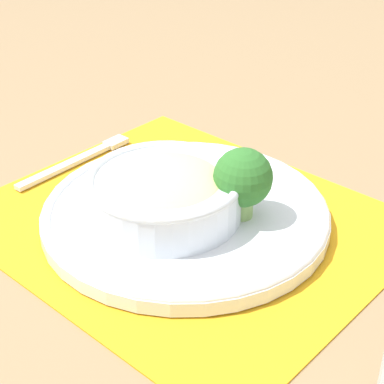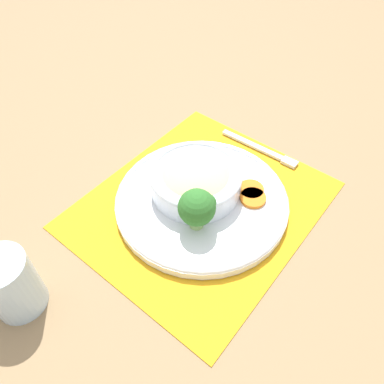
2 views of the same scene
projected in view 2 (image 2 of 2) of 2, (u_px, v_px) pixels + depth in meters
name	position (u px, v px, depth m)	size (l,w,h in m)	color
ground_plane	(202.00, 205.00, 0.72)	(4.00, 4.00, 0.00)	#8C704C
placemat	(202.00, 204.00, 0.71)	(0.49, 0.44, 0.00)	orange
plate	(202.00, 200.00, 0.70)	(0.32, 0.32, 0.02)	silver
bowl	(196.00, 179.00, 0.69)	(0.17, 0.17, 0.06)	silver
broccoli_floret	(197.00, 208.00, 0.62)	(0.06, 0.06, 0.08)	#84AD5B
carrot_slice_near	(253.00, 198.00, 0.70)	(0.05, 0.05, 0.01)	orange
carrot_slice_middle	(251.00, 190.00, 0.71)	(0.05, 0.05, 0.01)	orange
water_glass	(12.00, 286.00, 0.55)	(0.08, 0.08, 0.11)	silver
fork	(266.00, 151.00, 0.81)	(0.04, 0.18, 0.01)	silver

